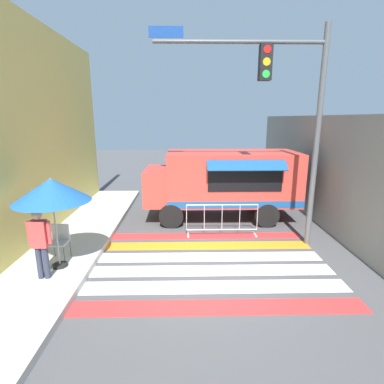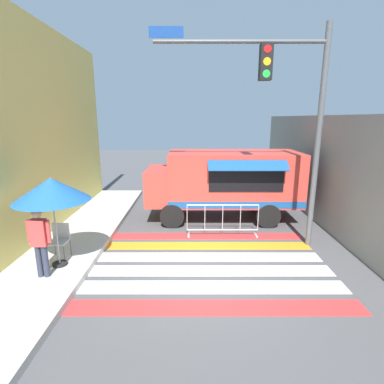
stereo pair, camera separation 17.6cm
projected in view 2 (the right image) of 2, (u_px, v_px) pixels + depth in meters
ground_plane at (204, 272)px, 7.48m from camera, size 60.00×60.00×0.00m
sidewalk_left at (1, 269)px, 7.45m from camera, size 4.40×16.00×0.17m
concrete_wall_right at (332, 175)px, 9.94m from camera, size 0.20×16.00×3.85m
crosswalk_painted at (204, 263)px, 7.93m from camera, size 6.40×4.36×0.01m
food_truck at (221, 179)px, 11.20m from camera, size 5.61×2.69×2.55m
traffic_signal_pole at (287, 101)px, 8.14m from camera, size 4.74×0.29×6.18m
patio_umbrella at (51, 190)px, 7.02m from camera, size 1.76×1.76×2.23m
folding_chair at (59, 238)px, 7.79m from camera, size 0.45×0.45×0.91m
vendor_person at (39, 239)px, 6.74m from camera, size 0.53×0.22×1.64m
barricade_front at (222, 220)px, 9.72m from camera, size 2.33×0.44×1.06m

